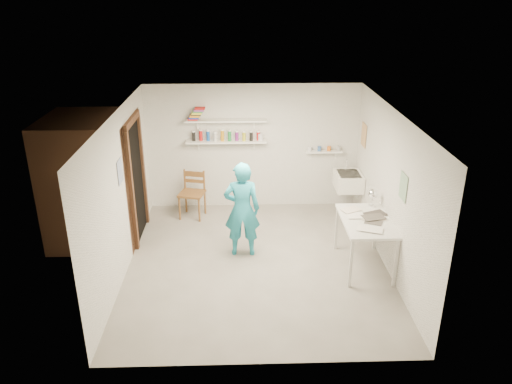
{
  "coord_description": "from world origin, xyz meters",
  "views": [
    {
      "loc": [
        -0.23,
        -6.8,
        4.08
      ],
      "look_at": [
        0.0,
        0.4,
        1.05
      ],
      "focal_mm": 35.0,
      "sensor_mm": 36.0,
      "label": 1
    }
  ],
  "objects_px": {
    "desk_lamp": "(373,193)",
    "wooden_chair": "(192,194)",
    "man": "(242,209)",
    "work_table": "(364,243)",
    "wall_clock": "(242,189)",
    "belfast_sink": "(348,181)"
  },
  "relations": [
    {
      "from": "wall_clock",
      "to": "desk_lamp",
      "type": "xyz_separation_m",
      "value": [
        2.06,
        -0.2,
        -0.02
      ]
    },
    {
      "from": "man",
      "to": "work_table",
      "type": "distance_m",
      "value": 1.96
    },
    {
      "from": "desk_lamp",
      "to": "man",
      "type": "bearing_deg",
      "value": -179.58
    },
    {
      "from": "man",
      "to": "wooden_chair",
      "type": "bearing_deg",
      "value": -56.55
    },
    {
      "from": "belfast_sink",
      "to": "desk_lamp",
      "type": "distance_m",
      "value": 1.4
    },
    {
      "from": "belfast_sink",
      "to": "desk_lamp",
      "type": "height_order",
      "value": "desk_lamp"
    },
    {
      "from": "desk_lamp",
      "to": "wooden_chair",
      "type": "bearing_deg",
      "value": 154.94
    },
    {
      "from": "belfast_sink",
      "to": "work_table",
      "type": "height_order",
      "value": "belfast_sink"
    },
    {
      "from": "belfast_sink",
      "to": "work_table",
      "type": "bearing_deg",
      "value": -93.42
    },
    {
      "from": "man",
      "to": "desk_lamp",
      "type": "distance_m",
      "value": 2.08
    },
    {
      "from": "man",
      "to": "desk_lamp",
      "type": "xyz_separation_m",
      "value": [
        2.06,
        0.02,
        0.24
      ]
    },
    {
      "from": "belfast_sink",
      "to": "desk_lamp",
      "type": "xyz_separation_m",
      "value": [
        0.09,
        -1.36,
        0.32
      ]
    },
    {
      "from": "work_table",
      "to": "man",
      "type": "bearing_deg",
      "value": 165.94
    },
    {
      "from": "wall_clock",
      "to": "wooden_chair",
      "type": "relative_size",
      "value": 0.3
    },
    {
      "from": "belfast_sink",
      "to": "man",
      "type": "height_order",
      "value": "man"
    },
    {
      "from": "man",
      "to": "work_table",
      "type": "bearing_deg",
      "value": 166.16
    },
    {
      "from": "desk_lamp",
      "to": "belfast_sink",
      "type": "bearing_deg",
      "value": 93.74
    },
    {
      "from": "belfast_sink",
      "to": "desk_lamp",
      "type": "relative_size",
      "value": 3.98
    },
    {
      "from": "belfast_sink",
      "to": "wall_clock",
      "type": "relative_size",
      "value": 2.13
    },
    {
      "from": "wall_clock",
      "to": "desk_lamp",
      "type": "bearing_deg",
      "value": -5.45
    },
    {
      "from": "man",
      "to": "wooden_chair",
      "type": "relative_size",
      "value": 1.66
    },
    {
      "from": "man",
      "to": "work_table",
      "type": "xyz_separation_m",
      "value": [
        1.86,
        -0.47,
        -0.38
      ]
    }
  ]
}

